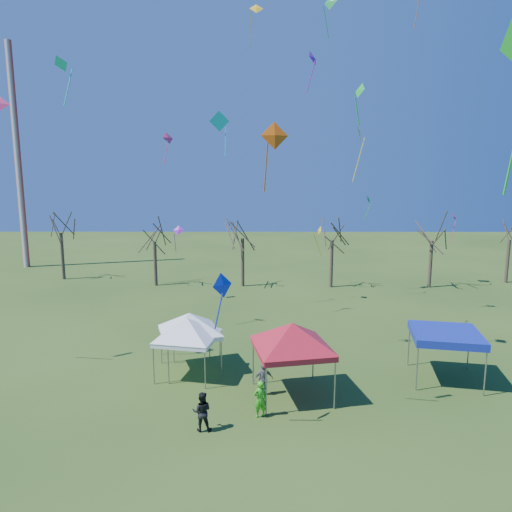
{
  "coord_description": "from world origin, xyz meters",
  "views": [
    {
      "loc": [
        -0.87,
        -18.28,
        10.14
      ],
      "look_at": [
        -0.98,
        3.0,
        6.54
      ],
      "focal_mm": 32.0,
      "sensor_mm": 36.0,
      "label": 1
    }
  ],
  "objects_px": {
    "tree_1": "(154,226)",
    "tree_5": "(511,225)",
    "person_green": "(260,399)",
    "tree_3": "(333,223)",
    "radio_mast": "(18,158)",
    "person_dark": "(202,411)",
    "tent_blue": "(446,335)",
    "tree_2": "(242,221)",
    "person_grey": "(263,379)",
    "tent_white_west": "(187,322)",
    "tree_4": "(433,224)",
    "tent_white_mid": "(189,317)",
    "tree_0": "(60,216)",
    "tent_red": "(292,328)"
  },
  "relations": [
    {
      "from": "tent_white_mid",
      "to": "tent_blue",
      "type": "bearing_deg",
      "value": -5.14
    },
    {
      "from": "radio_mast",
      "to": "tree_1",
      "type": "relative_size",
      "value": 3.31
    },
    {
      "from": "tent_blue",
      "to": "person_grey",
      "type": "height_order",
      "value": "tent_blue"
    },
    {
      "from": "tree_2",
      "to": "person_dark",
      "type": "height_order",
      "value": "tree_2"
    },
    {
      "from": "tree_4",
      "to": "tent_white_mid",
      "type": "relative_size",
      "value": 2.02
    },
    {
      "from": "radio_mast",
      "to": "tree_3",
      "type": "height_order",
      "value": "radio_mast"
    },
    {
      "from": "tent_white_west",
      "to": "person_green",
      "type": "xyz_separation_m",
      "value": [
        3.72,
        -4.19,
        -2.07
      ]
    },
    {
      "from": "tree_2",
      "to": "tent_blue",
      "type": "relative_size",
      "value": 2.13
    },
    {
      "from": "person_grey",
      "to": "person_dark",
      "type": "xyz_separation_m",
      "value": [
        -2.54,
        -3.12,
        0.03
      ]
    },
    {
      "from": "tent_white_west",
      "to": "person_green",
      "type": "distance_m",
      "value": 5.98
    },
    {
      "from": "radio_mast",
      "to": "person_green",
      "type": "xyz_separation_m",
      "value": [
        27.21,
        -34.0,
        -11.69
      ]
    },
    {
      "from": "tree_3",
      "to": "tent_white_west",
      "type": "xyz_separation_m",
      "value": [
        -10.55,
        -19.85,
        -3.2
      ]
    },
    {
      "from": "tree_4",
      "to": "tent_red",
      "type": "relative_size",
      "value": 1.71
    },
    {
      "from": "tree_1",
      "to": "tree_2",
      "type": "relative_size",
      "value": 0.92
    },
    {
      "from": "tree_3",
      "to": "tent_white_mid",
      "type": "bearing_deg",
      "value": -118.86
    },
    {
      "from": "tree_3",
      "to": "person_green",
      "type": "relative_size",
      "value": 4.87
    },
    {
      "from": "tent_white_west",
      "to": "tent_red",
      "type": "height_order",
      "value": "tent_red"
    },
    {
      "from": "radio_mast",
      "to": "tree_0",
      "type": "height_order",
      "value": "radio_mast"
    },
    {
      "from": "tent_blue",
      "to": "tent_red",
      "type": "bearing_deg",
      "value": -166.96
    },
    {
      "from": "tree_1",
      "to": "tree_5",
      "type": "distance_m",
      "value": 34.52
    },
    {
      "from": "tree_3",
      "to": "tent_blue",
      "type": "height_order",
      "value": "tree_3"
    },
    {
      "from": "tree_1",
      "to": "tent_blue",
      "type": "bearing_deg",
      "value": -47.23
    },
    {
      "from": "tree_0",
      "to": "tent_white_west",
      "type": "relative_size",
      "value": 2.12
    },
    {
      "from": "person_dark",
      "to": "tree_3",
      "type": "bearing_deg",
      "value": -110.96
    },
    {
      "from": "radio_mast",
      "to": "person_grey",
      "type": "xyz_separation_m",
      "value": [
        27.37,
        -31.98,
        -11.71
      ]
    },
    {
      "from": "tree_3",
      "to": "tent_blue",
      "type": "relative_size",
      "value": 2.06
    },
    {
      "from": "person_green",
      "to": "tree_3",
      "type": "bearing_deg",
      "value": -130.47
    },
    {
      "from": "tree_0",
      "to": "tree_2",
      "type": "bearing_deg",
      "value": -9.24
    },
    {
      "from": "tree_5",
      "to": "tent_red",
      "type": "xyz_separation_m",
      "value": [
        -23.02,
        -24.16,
        -2.38
      ]
    },
    {
      "from": "tree_4",
      "to": "person_green",
      "type": "bearing_deg",
      "value": -123.93
    },
    {
      "from": "radio_mast",
      "to": "person_green",
      "type": "distance_m",
      "value": 45.09
    },
    {
      "from": "tent_blue",
      "to": "person_grey",
      "type": "distance_m",
      "value": 9.5
    },
    {
      "from": "tree_1",
      "to": "tree_5",
      "type": "xyz_separation_m",
      "value": [
        34.49,
        1.42,
        -0.06
      ]
    },
    {
      "from": "radio_mast",
      "to": "person_dark",
      "type": "distance_m",
      "value": 44.56
    },
    {
      "from": "tree_1",
      "to": "radio_mast",
      "type": "bearing_deg",
      "value": 151.52
    },
    {
      "from": "tree_3",
      "to": "person_grey",
      "type": "bearing_deg",
      "value": -106.82
    },
    {
      "from": "tree_1",
      "to": "tree_2",
      "type": "xyz_separation_m",
      "value": [
        8.4,
        -0.27,
        0.5
      ]
    },
    {
      "from": "tent_white_west",
      "to": "person_dark",
      "type": "xyz_separation_m",
      "value": [
        1.35,
        -5.29,
        -2.06
      ]
    },
    {
      "from": "tent_white_west",
      "to": "person_green",
      "type": "height_order",
      "value": "tent_white_west"
    },
    {
      "from": "tree_2",
      "to": "tree_3",
      "type": "relative_size",
      "value": 1.03
    },
    {
      "from": "tree_1",
      "to": "tent_blue",
      "type": "height_order",
      "value": "tree_1"
    },
    {
      "from": "tent_red",
      "to": "person_dark",
      "type": "relative_size",
      "value": 2.82
    },
    {
      "from": "tent_white_west",
      "to": "person_dark",
      "type": "distance_m",
      "value": 5.84
    },
    {
      "from": "tree_1",
      "to": "tent_white_west",
      "type": "distance_m",
      "value": 21.59
    },
    {
      "from": "tent_white_mid",
      "to": "person_grey",
      "type": "distance_m",
      "value": 5.3
    },
    {
      "from": "tent_blue",
      "to": "tree_1",
      "type": "bearing_deg",
      "value": 132.77
    },
    {
      "from": "tree_5",
      "to": "person_dark",
      "type": "bearing_deg",
      "value": -134.7
    },
    {
      "from": "tree_2",
      "to": "tree_1",
      "type": "bearing_deg",
      "value": 178.15
    },
    {
      "from": "tree_5",
      "to": "tree_2",
      "type": "bearing_deg",
      "value": -176.3
    },
    {
      "from": "tent_blue",
      "to": "person_grey",
      "type": "xyz_separation_m",
      "value": [
        -9.21,
        -1.71,
        -1.58
      ]
    }
  ]
}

